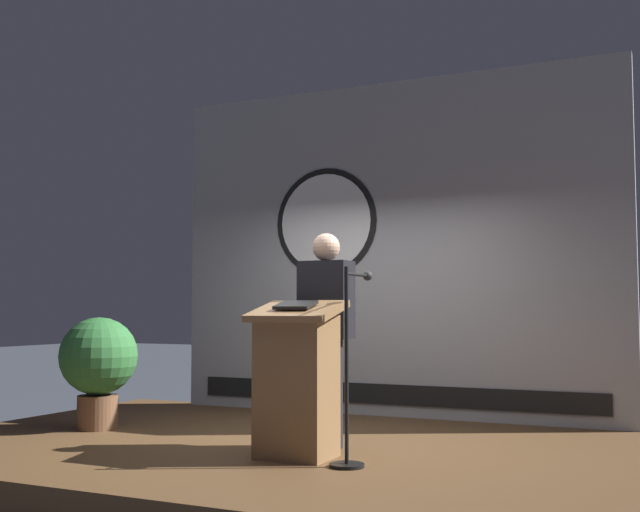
{
  "coord_description": "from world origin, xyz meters",
  "views": [
    {
      "loc": [
        2.75,
        -5.65,
        1.37
      ],
      "look_at": [
        0.16,
        -0.14,
        1.78
      ],
      "focal_mm": 43.98,
      "sensor_mm": 36.0,
      "label": 1
    }
  ],
  "objects_px": {
    "microphone_stand": "(350,396)",
    "podium": "(297,380)",
    "potted_plant": "(99,362)",
    "speaker_person": "(326,337)"
  },
  "relations": [
    {
      "from": "speaker_person",
      "to": "potted_plant",
      "type": "bearing_deg",
      "value": -179.36
    },
    {
      "from": "podium",
      "to": "potted_plant",
      "type": "distance_m",
      "value": 2.27
    },
    {
      "from": "podium",
      "to": "speaker_person",
      "type": "height_order",
      "value": "speaker_person"
    },
    {
      "from": "speaker_person",
      "to": "microphone_stand",
      "type": "xyz_separation_m",
      "value": [
        0.44,
        -0.57,
        -0.38
      ]
    },
    {
      "from": "podium",
      "to": "microphone_stand",
      "type": "bearing_deg",
      "value": -11.48
    },
    {
      "from": "microphone_stand",
      "to": "podium",
      "type": "bearing_deg",
      "value": 168.52
    },
    {
      "from": "podium",
      "to": "potted_plant",
      "type": "bearing_deg",
      "value": 168.44
    },
    {
      "from": "podium",
      "to": "potted_plant",
      "type": "height_order",
      "value": "podium"
    },
    {
      "from": "speaker_person",
      "to": "microphone_stand",
      "type": "height_order",
      "value": "speaker_person"
    },
    {
      "from": "podium",
      "to": "microphone_stand",
      "type": "relative_size",
      "value": 0.83
    }
  ]
}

